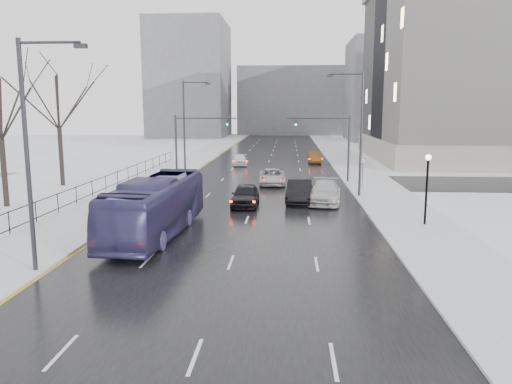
% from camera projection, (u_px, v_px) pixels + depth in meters
% --- Properties ---
extents(road, '(16.00, 150.00, 0.04)m').
position_uv_depth(road, '(267.00, 167.00, 60.74)').
color(road, black).
rests_on(road, ground).
extents(cross_road, '(130.00, 10.00, 0.04)m').
position_uv_depth(cross_road, '(261.00, 182.00, 48.93)').
color(cross_road, black).
rests_on(cross_road, ground).
extents(sidewalk_left, '(5.00, 150.00, 0.16)m').
position_uv_depth(sidewalk_left, '(182.00, 166.00, 61.41)').
color(sidewalk_left, silver).
rests_on(sidewalk_left, ground).
extents(sidewalk_right, '(5.00, 150.00, 0.16)m').
position_uv_depth(sidewalk_right, '(354.00, 168.00, 60.05)').
color(sidewalk_right, silver).
rests_on(sidewalk_right, ground).
extents(park_strip, '(14.00, 150.00, 0.12)m').
position_uv_depth(park_strip, '(106.00, 166.00, 62.03)').
color(park_strip, white).
rests_on(park_strip, ground).
extents(tree_park_d, '(8.75, 8.75, 12.50)m').
position_uv_depth(tree_park_d, '(7.00, 208.00, 36.31)').
color(tree_park_d, black).
rests_on(tree_park_d, ground).
extents(tree_park_e, '(9.45, 9.45, 13.50)m').
position_uv_depth(tree_park_e, '(63.00, 186.00, 46.18)').
color(tree_park_e, black).
rests_on(tree_park_e, ground).
extents(iron_fence, '(0.06, 70.00, 1.30)m').
position_uv_depth(iron_fence, '(43.00, 207.00, 31.92)').
color(iron_fence, black).
rests_on(iron_fence, sidewalk_left).
extents(streetlight_r_mid, '(2.95, 0.25, 10.00)m').
position_uv_depth(streetlight_r_mid, '(358.00, 128.00, 39.60)').
color(streetlight_r_mid, '#2D2D33').
rests_on(streetlight_r_mid, ground).
extents(streetlight_l_near, '(2.95, 0.25, 10.00)m').
position_uv_depth(streetlight_l_near, '(31.00, 145.00, 20.98)').
color(streetlight_l_near, '#2D2D33').
rests_on(streetlight_l_near, ground).
extents(streetlight_l_far, '(2.95, 0.25, 10.00)m').
position_uv_depth(streetlight_l_far, '(186.00, 123.00, 52.46)').
color(streetlight_l_far, '#2D2D33').
rests_on(streetlight_l_far, ground).
extents(lamppost_r_mid, '(0.36, 0.36, 4.28)m').
position_uv_depth(lamppost_r_mid, '(427.00, 179.00, 30.02)').
color(lamppost_r_mid, black).
rests_on(lamppost_r_mid, sidewalk_right).
extents(mast_signal_right, '(6.10, 0.33, 6.50)m').
position_uv_depth(mast_signal_right, '(338.00, 140.00, 47.77)').
color(mast_signal_right, '#2D2D33').
rests_on(mast_signal_right, ground).
extents(mast_signal_left, '(6.10, 0.33, 6.50)m').
position_uv_depth(mast_signal_left, '(187.00, 140.00, 48.72)').
color(mast_signal_left, '#2D2D33').
rests_on(mast_signal_left, ground).
extents(no_uturn_sign, '(0.60, 0.06, 2.70)m').
position_uv_depth(no_uturn_sign, '(363.00, 164.00, 44.02)').
color(no_uturn_sign, '#2D2D33').
rests_on(no_uturn_sign, sidewalk_right).
extents(bldg_far_right, '(24.00, 20.00, 22.00)m').
position_uv_depth(bldg_far_right, '(403.00, 91.00, 111.21)').
color(bldg_far_right, slate).
rests_on(bldg_far_right, ground).
extents(bldg_far_left, '(18.00, 22.00, 28.00)m').
position_uv_depth(bldg_far_left, '(190.00, 80.00, 123.79)').
color(bldg_far_left, slate).
rests_on(bldg_far_left, ground).
extents(bldg_far_center, '(30.00, 18.00, 18.00)m').
position_uv_depth(bldg_far_center, '(294.00, 101.00, 137.70)').
color(bldg_far_center, slate).
rests_on(bldg_far_center, ground).
extents(bus, '(3.36, 11.92, 3.28)m').
position_uv_depth(bus, '(156.00, 206.00, 28.17)').
color(bus, '#3C376B').
rests_on(bus, road).
extents(sedan_center_near, '(1.92, 4.76, 1.62)m').
position_uv_depth(sedan_center_near, '(245.00, 195.00, 36.63)').
color(sedan_center_near, black).
rests_on(sedan_center_near, road).
extents(sedan_right_near, '(2.17, 5.30, 1.71)m').
position_uv_depth(sedan_right_near, '(299.00, 191.00, 38.08)').
color(sedan_right_near, black).
rests_on(sedan_right_near, road).
extents(sedan_right_cross, '(2.66, 5.35, 1.46)m').
position_uv_depth(sedan_right_cross, '(272.00, 177.00, 46.99)').
color(sedan_right_cross, '#B1B0B4').
rests_on(sedan_right_cross, road).
extents(sedan_right_far, '(2.96, 5.96, 1.67)m').
position_uv_depth(sedan_right_far, '(324.00, 192.00, 37.86)').
color(sedan_right_far, '#B8BABD').
rests_on(sedan_right_far, road).
extents(sedan_center_far, '(2.31, 4.58, 1.50)m').
position_uv_depth(sedan_center_far, '(240.00, 160.00, 62.51)').
color(sedan_center_far, white).
rests_on(sedan_center_far, road).
extents(sedan_right_distant, '(1.61, 4.47, 1.47)m').
position_uv_depth(sedan_right_distant, '(315.00, 158.00, 65.25)').
color(sedan_right_distant, brown).
rests_on(sedan_right_distant, road).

